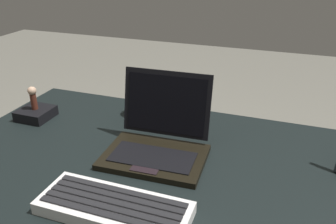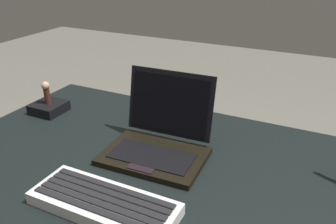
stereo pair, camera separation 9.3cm
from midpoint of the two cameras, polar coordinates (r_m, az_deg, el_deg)
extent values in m
cube|color=black|center=(0.95, 2.06, -10.28)|extent=(1.32, 0.81, 0.03)
cylinder|color=black|center=(1.67, -12.39, -8.36)|extent=(0.05, 0.05, 0.68)
cube|color=black|center=(0.99, 0.40, -7.34)|extent=(0.29, 0.21, 0.02)
cube|color=black|center=(0.97, 0.05, -7.27)|extent=(0.24, 0.12, 0.00)
cube|color=black|center=(0.92, -1.51, -9.20)|extent=(0.07, 0.03, 0.00)
cube|color=black|center=(1.02, 2.94, 1.38)|extent=(0.27, 0.06, 0.19)
cube|color=black|center=(1.02, 2.84, 1.22)|extent=(0.24, 0.05, 0.17)
cube|color=#59CCF2|center=(1.02, 2.81, 0.69)|extent=(0.22, 0.01, 0.01)
cube|color=silver|center=(0.82, -7.17, -14.79)|extent=(0.35, 0.13, 0.03)
cube|color=black|center=(0.78, -8.93, -15.52)|extent=(0.32, 0.02, 0.00)
cube|color=black|center=(0.80, -8.07, -14.68)|extent=(0.32, 0.02, 0.00)
cube|color=black|center=(0.81, -7.24, -13.86)|extent=(0.32, 0.02, 0.00)
cube|color=black|center=(0.82, -6.45, -13.07)|extent=(0.32, 0.02, 0.00)
cube|color=black|center=(0.84, -5.68, -12.30)|extent=(0.32, 0.02, 0.00)
cube|color=black|center=(1.31, -17.02, 0.65)|extent=(0.11, 0.11, 0.03)
cylinder|color=#4F2318|center=(1.29, -17.27, 2.47)|extent=(0.02, 0.02, 0.06)
sphere|color=tan|center=(1.28, -17.49, 4.11)|extent=(0.03, 0.03, 0.03)
cylinder|color=black|center=(1.23, -0.63, 1.52)|extent=(0.07, 0.07, 0.09)
torus|color=black|center=(1.21, 1.62, 1.27)|extent=(0.04, 0.01, 0.04)
camera|label=1|loc=(0.05, -87.14, 1.35)|focal=37.22mm
camera|label=2|loc=(0.05, 92.86, -1.35)|focal=37.22mm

